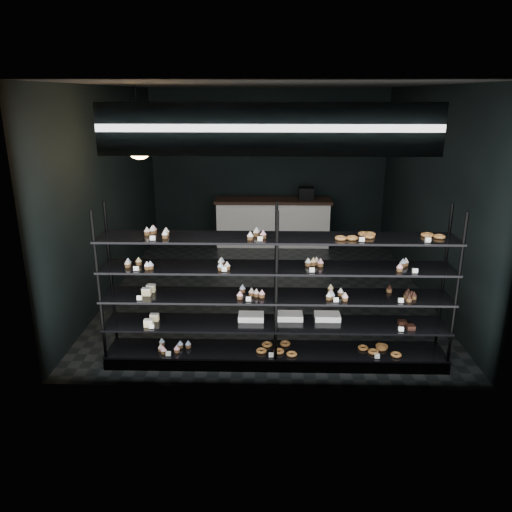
# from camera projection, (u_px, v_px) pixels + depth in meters

# --- Properties ---
(room) EXTENTS (5.01, 6.01, 3.20)m
(room) POSITION_uv_depth(u_px,v_px,m) (268.00, 192.00, 7.84)
(room) COLOR black
(room) RESTS_ON ground
(display_shelf) EXTENTS (4.00, 0.50, 1.91)m
(display_shelf) POSITION_uv_depth(u_px,v_px,m) (274.00, 314.00, 5.81)
(display_shelf) COLOR black
(display_shelf) RESTS_ON room
(signage) EXTENTS (3.30, 0.05, 0.50)m
(signage) POSITION_uv_depth(u_px,v_px,m) (269.00, 130.00, 4.70)
(signage) COLOR #0E1646
(signage) RESTS_ON room
(pendant_lamp) EXTENTS (0.34, 0.34, 0.90)m
(pendant_lamp) POSITION_uv_depth(u_px,v_px,m) (139.00, 146.00, 6.28)
(pendant_lamp) COLOR black
(pendant_lamp) RESTS_ON room
(service_counter) EXTENTS (2.43, 0.65, 1.23)m
(service_counter) POSITION_uv_depth(u_px,v_px,m) (273.00, 221.00, 10.56)
(service_counter) COLOR silver
(service_counter) RESTS_ON room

